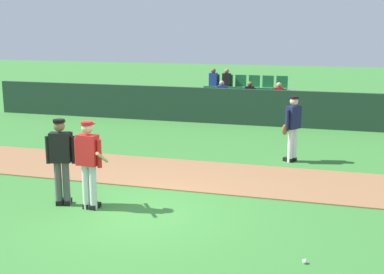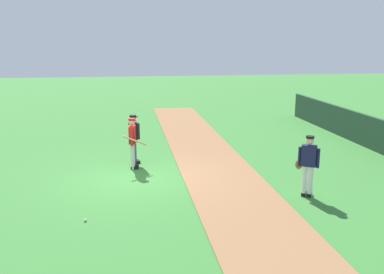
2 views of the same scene
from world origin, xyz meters
name	(u,v)px [view 1 (image 1 of 2)]	position (x,y,z in m)	size (l,w,h in m)	color
ground_plane	(139,214)	(0.00, 0.00, 0.00)	(80.00, 80.00, 0.00)	#387A33
infield_dirt_path	(182,174)	(0.00, 2.81, 0.01)	(28.00, 2.52, 0.03)	#936642
dugout_fence	(237,107)	(0.00, 9.64, 0.66)	(20.00, 0.16, 1.32)	#1E3828
stadium_bleachers	(244,105)	(-0.01, 11.09, 0.51)	(3.90, 2.10, 1.90)	slate
batter_red_jersey	(89,162)	(-1.01, 0.00, 0.97)	(0.67, 0.79, 1.76)	silver
umpire_home_plate	(61,157)	(-1.66, 0.07, 1.00)	(0.57, 0.39, 1.76)	#4C4C4C
runner_navy_jersey	(292,126)	(2.44, 4.80, 0.96)	(0.49, 0.57, 1.76)	white
baseball	(305,261)	(3.22, -1.24, 0.04)	(0.07, 0.07, 0.07)	white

